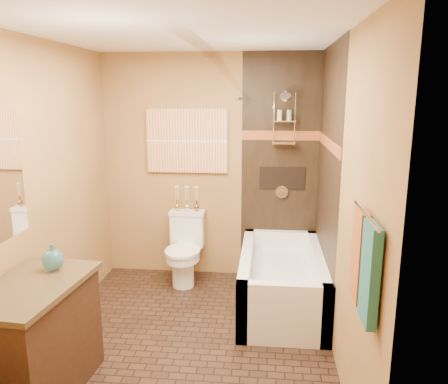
# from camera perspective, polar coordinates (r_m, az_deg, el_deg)

# --- Properties ---
(floor) EXTENTS (3.00, 3.00, 0.00)m
(floor) POSITION_cam_1_polar(r_m,az_deg,el_deg) (3.93, -4.68, -18.96)
(floor) COLOR black
(floor) RESTS_ON ground
(wall_left) EXTENTS (0.02, 3.00, 2.50)m
(wall_left) POSITION_cam_1_polar(r_m,az_deg,el_deg) (3.85, -22.88, -0.45)
(wall_left) COLOR #AB7942
(wall_left) RESTS_ON floor
(wall_right) EXTENTS (0.02, 3.00, 2.50)m
(wall_right) POSITION_cam_1_polar(r_m,az_deg,el_deg) (3.43, 15.07, -1.40)
(wall_right) COLOR #AB7942
(wall_right) RESTS_ON floor
(wall_back) EXTENTS (2.40, 0.02, 2.50)m
(wall_back) POSITION_cam_1_polar(r_m,az_deg,el_deg) (4.89, -1.78, 3.18)
(wall_back) COLOR #AB7942
(wall_back) RESTS_ON floor
(wall_front) EXTENTS (2.40, 0.02, 2.50)m
(wall_front) POSITION_cam_1_polar(r_m,az_deg,el_deg) (2.06, -12.97, -10.79)
(wall_front) COLOR #AB7942
(wall_front) RESTS_ON floor
(ceiling) EXTENTS (3.00, 3.00, 0.00)m
(ceiling) POSITION_cam_1_polar(r_m,az_deg,el_deg) (3.37, -5.49, 20.15)
(ceiling) COLOR silver
(ceiling) RESTS_ON wall_back
(alcove_tile_back) EXTENTS (0.85, 0.01, 2.50)m
(alcove_tile_back) POSITION_cam_1_polar(r_m,az_deg,el_deg) (4.84, 7.35, 2.98)
(alcove_tile_back) COLOR black
(alcove_tile_back) RESTS_ON wall_back
(alcove_tile_right) EXTENTS (0.01, 1.50, 2.50)m
(alcove_tile_right) POSITION_cam_1_polar(r_m,az_deg,el_deg) (4.15, 13.30, 1.11)
(alcove_tile_right) COLOR black
(alcove_tile_right) RESTS_ON wall_right
(mosaic_band_back) EXTENTS (0.85, 0.01, 0.10)m
(mosaic_band_back) POSITION_cam_1_polar(r_m,az_deg,el_deg) (4.78, 7.48, 7.33)
(mosaic_band_back) COLOR maroon
(mosaic_band_back) RESTS_ON alcove_tile_back
(mosaic_band_right) EXTENTS (0.01, 1.50, 0.10)m
(mosaic_band_right) POSITION_cam_1_polar(r_m,az_deg,el_deg) (4.09, 13.42, 6.20)
(mosaic_band_right) COLOR maroon
(mosaic_band_right) RESTS_ON alcove_tile_right
(alcove_niche) EXTENTS (0.50, 0.01, 0.25)m
(alcove_niche) POSITION_cam_1_polar(r_m,az_deg,el_deg) (4.85, 7.61, 1.79)
(alcove_niche) COLOR black
(alcove_niche) RESTS_ON alcove_tile_back
(shower_fixtures) EXTENTS (0.24, 0.33, 1.16)m
(shower_fixtures) POSITION_cam_1_polar(r_m,az_deg,el_deg) (4.68, 7.83, 7.76)
(shower_fixtures) COLOR silver
(shower_fixtures) RESTS_ON floor
(curtain_rod) EXTENTS (0.03, 1.55, 0.03)m
(curtain_rod) POSITION_cam_1_polar(r_m,az_deg,el_deg) (4.04, 2.48, 12.13)
(curtain_rod) COLOR silver
(curtain_rod) RESTS_ON wall_back
(towel_bar) EXTENTS (0.02, 0.55, 0.02)m
(towel_bar) POSITION_cam_1_polar(r_m,az_deg,el_deg) (2.37, 18.08, -2.84)
(towel_bar) COLOR silver
(towel_bar) RESTS_ON wall_right
(towel_teal) EXTENTS (0.05, 0.22, 0.52)m
(towel_teal) POSITION_cam_1_polar(r_m,az_deg,el_deg) (2.34, 18.53, -10.09)
(towel_teal) COLOR #1C5E5C
(towel_teal) RESTS_ON towel_bar
(towel_rust) EXTENTS (0.05, 0.22, 0.52)m
(towel_rust) POSITION_cam_1_polar(r_m,az_deg,el_deg) (2.58, 17.29, -7.87)
(towel_rust) COLOR #9C561C
(towel_rust) RESTS_ON towel_bar
(sunset_painting) EXTENTS (0.90, 0.04, 0.70)m
(sunset_painting) POSITION_cam_1_polar(r_m,az_deg,el_deg) (4.87, -4.84, 6.65)
(sunset_painting) COLOR #CC6530
(sunset_painting) RESTS_ON wall_back
(bathtub) EXTENTS (0.80, 1.50, 0.55)m
(bathtub) POSITION_cam_1_polar(r_m,az_deg,el_deg) (4.44, 7.53, -11.90)
(bathtub) COLOR white
(bathtub) RESTS_ON floor
(toilet) EXTENTS (0.39, 0.58, 0.77)m
(toilet) POSITION_cam_1_polar(r_m,az_deg,el_deg) (4.88, -5.15, -7.34)
(toilet) COLOR white
(toilet) RESTS_ON floor
(vanity) EXTENTS (0.65, 0.98, 0.82)m
(vanity) POSITION_cam_1_polar(r_m,az_deg,el_deg) (3.41, -23.47, -17.28)
(vanity) COLOR black
(vanity) RESTS_ON floor
(teal_bottle) EXTENTS (0.20, 0.20, 0.24)m
(teal_bottle) POSITION_cam_1_polar(r_m,az_deg,el_deg) (3.37, -21.47, -7.92)
(teal_bottle) COLOR #296F7B
(teal_bottle) RESTS_ON vanity
(bud_vases) EXTENTS (0.28, 0.06, 0.28)m
(bud_vases) POSITION_cam_1_polar(r_m,az_deg,el_deg) (4.89, -4.89, -0.78)
(bud_vases) COLOR gold
(bud_vases) RESTS_ON toilet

